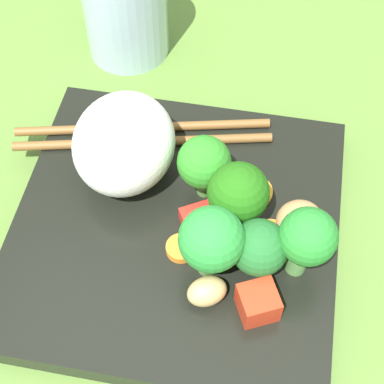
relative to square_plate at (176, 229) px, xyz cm
name	(u,v)px	position (x,y,z in cm)	size (l,w,h in cm)	color
ground_plane	(176,241)	(0.00, 0.00, -1.91)	(110.00, 110.00, 2.00)	#577E33
square_plate	(176,229)	(0.00, 0.00, 0.00)	(24.33, 24.33, 1.81)	black
rice_mound	(124,144)	(3.80, 4.87, 4.41)	(8.68, 7.67, 7.00)	white
broccoli_floret_0	(238,195)	(0.90, -4.38, 4.75)	(4.42, 4.42, 6.56)	#619E47
broccoli_floret_1	(307,239)	(-1.72, -9.52, 5.09)	(4.01, 4.01, 6.48)	#61A551
broccoli_floret_2	(259,249)	(-2.45, -6.54, 3.80)	(4.00, 4.00, 5.15)	#5F9744
broccoli_floret_3	(204,163)	(3.28, -1.42, 4.49)	(4.03, 4.03, 5.78)	#5D9044
broccoli_floret_4	(212,241)	(-3.29, -3.37, 5.04)	(4.53, 4.53, 6.69)	#72AE58
carrot_slice_0	(181,248)	(-2.23, -0.97, 1.22)	(2.22, 2.22, 0.63)	orange
carrot_slice_1	(272,234)	(0.42, -7.25, 1.30)	(3.00, 3.00, 0.78)	orange
carrot_slice_2	(234,247)	(-1.21, -4.74, 1.17)	(2.04, 2.04, 0.52)	orange
carrot_slice_3	(253,192)	(3.96, -5.16, 1.12)	(3.10, 3.10, 0.44)	orange
pepper_chunk_0	(201,221)	(0.15, -1.90, 1.59)	(2.72, 2.50, 1.36)	red
pepper_chunk_1	(258,303)	(-5.56, -7.14, 2.04)	(2.53, 2.44, 2.26)	red
chicken_piece_0	(207,291)	(-5.51, -3.62, 1.97)	(2.82, 2.03, 2.13)	tan
chicken_piece_1	(300,221)	(1.55, -9.01, 2.04)	(3.60, 3.36, 2.28)	tan
chopstick_pair	(143,135)	(7.45, 4.65, 1.28)	(8.01, 21.00, 0.75)	brown
drinking_glass	(125,2)	(19.51, 9.57, 4.49)	(7.68, 7.68, 10.78)	silver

